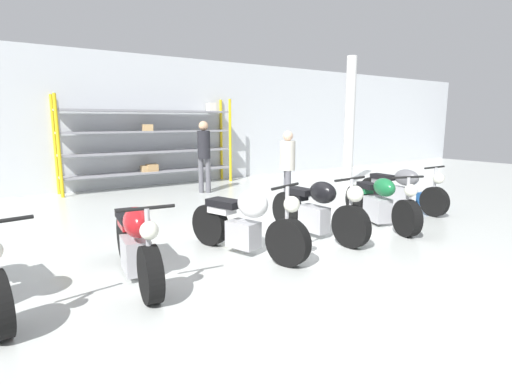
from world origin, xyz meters
TOP-DOWN VIEW (x-y plane):
  - ground_plane at (0.00, 0.00)m, footprint 30.00×30.00m
  - back_wall at (0.00, 6.28)m, footprint 30.00×0.08m
  - shelving_rack at (0.31, 5.92)m, footprint 4.77×0.63m
  - support_pillar at (5.19, 3.30)m, footprint 0.28×0.28m
  - motorcycle_red at (-2.17, -0.31)m, footprint 0.58×2.05m
  - motorcycle_white at (-0.66, -0.34)m, footprint 0.83×1.96m
  - motorcycle_black at (0.72, -0.27)m, footprint 0.64×2.01m
  - motorcycle_green at (2.16, -0.31)m, footprint 0.90×2.08m
  - motorcycle_grey at (3.55, 0.26)m, footprint 0.61×2.12m
  - person_browsing at (1.05, 4.30)m, footprint 0.44×0.44m
  - person_near_rack at (1.80, 1.85)m, footprint 0.44×0.44m
  - toolbox at (4.39, 0.20)m, footprint 0.44×0.26m

SIDE VIEW (x-z plane):
  - ground_plane at x=0.00m, z-range 0.00..0.00m
  - toolbox at x=4.39m, z-range 0.00..0.28m
  - motorcycle_green at x=2.16m, z-range -0.08..0.88m
  - motorcycle_red at x=-2.17m, z-range -0.07..0.91m
  - motorcycle_grey at x=3.55m, z-range -0.04..0.92m
  - motorcycle_white at x=-0.66m, z-range -0.07..0.97m
  - motorcycle_black at x=0.72m, z-range -0.06..0.97m
  - person_near_rack at x=1.80m, z-range 0.14..1.75m
  - person_browsing at x=1.05m, z-range 0.17..1.98m
  - shelving_rack at x=0.31m, z-range 0.02..2.47m
  - back_wall at x=0.00m, z-range 0.00..3.60m
  - support_pillar at x=5.19m, z-range 0.00..3.60m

